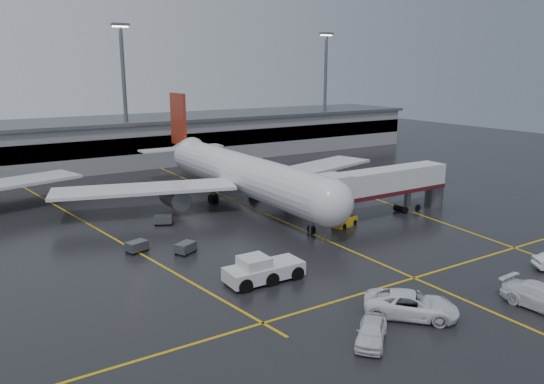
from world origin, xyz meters
TOP-DOWN VIEW (x-y plane):
  - ground at (0.00, 0.00)m, footprint 220.00×220.00m
  - apron_line_centre at (0.00, 0.00)m, footprint 0.25×90.00m
  - apron_line_stop at (0.00, -22.00)m, footprint 60.00×0.25m
  - apron_line_left at (-20.00, 10.00)m, footprint 9.99×69.35m
  - apron_line_right at (18.00, 10.00)m, footprint 7.57×69.64m
  - terminal at (0.00, 47.93)m, footprint 122.00×19.00m
  - light_mast_mid at (-5.00, 42.00)m, footprint 3.00×1.20m
  - light_mast_right at (40.00, 42.00)m, footprint 3.00×1.20m
  - main_airliner at (0.00, 9.70)m, footprint 48.80×45.60m
  - jet_bridge at (11.87, -6.00)m, footprint 19.90×3.40m
  - pushback_tractor at (-11.57, -15.47)m, footprint 6.91×3.02m
  - belt_loader at (5.08, -6.67)m, footprint 3.54×2.25m
  - service_van_a at (-5.74, -26.94)m, footprint 7.00×7.07m
  - service_van_d at (-10.77, -28.16)m, footprint 4.66×4.36m
  - baggage_cart_a at (-14.34, -5.46)m, footprint 2.38×2.09m
  - baggage_cart_b at (-18.27, -2.45)m, footprint 2.29×1.82m
  - baggage_cart_c at (-12.60, 5.08)m, footprint 2.37×2.04m

SIDE VIEW (x-z plane):
  - ground at x=0.00m, z-range 0.00..0.00m
  - apron_line_centre at x=0.00m, z-range 0.00..0.02m
  - apron_line_stop at x=0.00m, z-range 0.00..0.02m
  - apron_line_left at x=-20.00m, z-range 0.00..0.02m
  - apron_line_right at x=18.00m, z-range 0.00..0.02m
  - belt_loader at x=5.08m, z-range -0.53..1.55m
  - baggage_cart_a at x=-14.34m, z-range 0.07..1.19m
  - baggage_cart_b at x=-18.27m, z-range 0.07..1.19m
  - baggage_cart_c at x=-12.60m, z-range 0.07..1.19m
  - service_van_d at x=-10.77m, z-range 0.00..1.55m
  - service_van_a at x=-5.74m, z-range 0.00..1.89m
  - pushback_tractor at x=-11.57m, z-range -0.25..2.21m
  - jet_bridge at x=11.87m, z-range 0.91..6.96m
  - main_airliner at x=0.00m, z-range -2.84..11.26m
  - terminal at x=0.00m, z-range 0.02..8.62m
  - light_mast_mid at x=-5.00m, z-range 1.75..27.20m
  - light_mast_right at x=40.00m, z-range 1.75..27.20m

